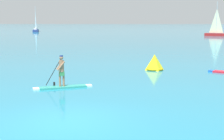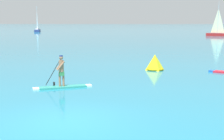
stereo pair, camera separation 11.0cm
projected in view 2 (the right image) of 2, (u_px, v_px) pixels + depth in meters
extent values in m
plane|color=teal|center=(65.00, 121.00, 12.39)|extent=(440.00, 440.00, 0.00)
cube|color=teal|center=(63.00, 87.00, 18.28)|extent=(2.56, 1.42, 0.09)
cube|color=white|center=(36.00, 89.00, 17.84)|extent=(0.43, 0.47, 0.09)
cube|color=white|center=(88.00, 85.00, 18.72)|extent=(0.41, 0.42, 0.09)
cylinder|color=#997051|center=(60.00, 79.00, 18.17)|extent=(0.11, 0.11, 0.78)
cylinder|color=#997051|center=(63.00, 79.00, 18.23)|extent=(0.11, 0.11, 0.78)
cube|color=#338C4C|center=(61.00, 73.00, 18.16)|extent=(0.32, 0.30, 0.22)
cylinder|color=#997051|center=(61.00, 66.00, 18.10)|extent=(0.26, 0.26, 0.62)
sphere|color=#997051|center=(61.00, 58.00, 18.03)|extent=(0.21, 0.21, 0.21)
cylinder|color=navy|center=(61.00, 56.00, 18.01)|extent=(0.18, 0.18, 0.06)
cylinder|color=#997051|center=(61.00, 66.00, 17.93)|extent=(0.43, 0.23, 0.52)
cylinder|color=#997051|center=(60.00, 65.00, 18.22)|extent=(0.43, 0.23, 0.52)
cylinder|color=black|center=(54.00, 71.00, 18.39)|extent=(0.86, 0.37, 1.52)
cube|color=black|center=(54.00, 85.00, 18.50)|extent=(0.15, 0.22, 0.32)
cube|color=blue|center=(212.00, 71.00, 23.80)|extent=(0.50, 0.51, 0.10)
pyramid|color=yellow|center=(155.00, 62.00, 24.53)|extent=(1.31, 1.31, 1.13)
torus|color=olive|center=(155.00, 69.00, 24.61)|extent=(1.27, 1.27, 0.12)
cube|color=navy|center=(37.00, 31.00, 95.74)|extent=(2.43, 5.79, 0.61)
cylinder|color=#B2B2B7|center=(37.00, 18.00, 95.20)|extent=(0.12, 0.12, 6.53)
pyramid|color=white|center=(37.00, 19.00, 95.24)|extent=(1.04, 2.37, 5.78)
cube|color=silver|center=(37.00, 29.00, 95.66)|extent=(1.33, 2.17, 0.37)
cube|color=#A51E1E|center=(217.00, 35.00, 72.31)|extent=(4.55, 3.42, 0.59)
cylinder|color=#B2B2B7|center=(218.00, 18.00, 71.77)|extent=(0.12, 0.12, 6.62)
pyramid|color=beige|center=(218.00, 21.00, 71.87)|extent=(1.86, 1.12, 5.15)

